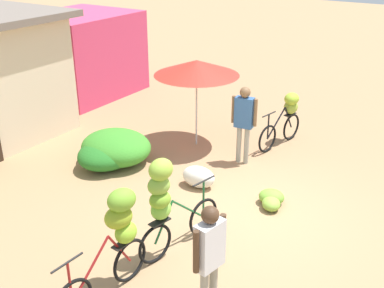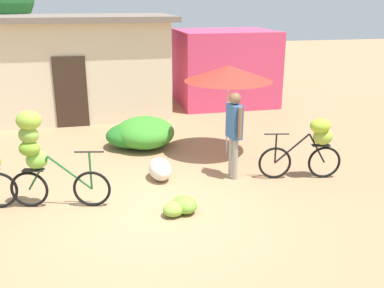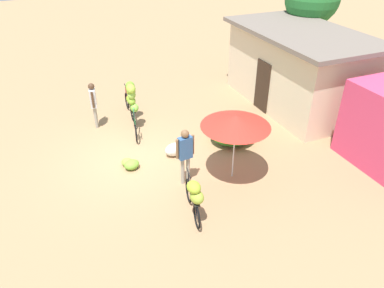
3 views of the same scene
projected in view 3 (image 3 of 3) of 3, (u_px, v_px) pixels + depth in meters
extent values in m
plane|color=#9E7A54|center=(134.00, 158.00, 12.07)|extent=(60.00, 60.00, 0.00)
cube|color=beige|center=(297.00, 70.00, 14.88)|extent=(5.79, 3.14, 2.88)
cube|color=#72665B|center=(303.00, 32.00, 14.08)|extent=(6.29, 3.64, 0.16)
cube|color=#332319|center=(262.00, 86.00, 14.59)|extent=(0.90, 0.06, 2.00)
cylinder|color=brown|center=(304.00, 47.00, 17.35)|extent=(0.31, 0.31, 2.96)
ellipsoid|color=#267023|center=(230.00, 130.00, 13.00)|extent=(1.45, 1.21, 0.61)
ellipsoid|color=#3A8B29|center=(233.00, 132.00, 12.78)|extent=(1.45, 1.62, 0.73)
cylinder|color=beige|center=(234.00, 148.00, 10.70)|extent=(0.04, 0.04, 2.02)
cone|color=red|center=(236.00, 121.00, 10.22)|extent=(1.99, 1.99, 0.35)
torus|color=black|center=(127.00, 101.00, 15.00)|extent=(0.67, 0.09, 0.67)
torus|color=black|center=(132.00, 112.00, 14.13)|extent=(0.67, 0.09, 0.67)
cylinder|color=maroon|center=(131.00, 103.00, 14.12)|extent=(0.41, 0.06, 0.66)
cylinder|color=maroon|center=(128.00, 97.00, 14.55)|extent=(0.73, 0.08, 0.66)
cylinder|color=black|center=(125.00, 86.00, 14.66)|extent=(0.50, 0.06, 0.03)
cylinder|color=maroon|center=(126.00, 94.00, 14.83)|extent=(0.04, 0.04, 0.64)
cube|color=black|center=(131.00, 102.00, 14.03)|extent=(0.37, 0.16, 0.02)
ellipsoid|color=#8CC22E|center=(130.00, 99.00, 13.89)|extent=(0.38, 0.31, 0.31)
ellipsoid|color=#88A324|center=(131.00, 92.00, 13.82)|extent=(0.49, 0.44, 0.33)
ellipsoid|color=#73A82E|center=(130.00, 86.00, 13.63)|extent=(0.50, 0.43, 0.33)
torus|color=black|center=(136.00, 133.00, 12.79)|extent=(0.66, 0.18, 0.66)
torus|color=black|center=(134.00, 119.00, 13.70)|extent=(0.66, 0.18, 0.66)
cylinder|color=#19592D|center=(134.00, 114.00, 13.38)|extent=(0.41, 0.12, 0.63)
cylinder|color=#19592D|center=(135.00, 121.00, 12.93)|extent=(0.72, 0.18, 0.64)
cylinder|color=black|center=(134.00, 115.00, 12.43)|extent=(0.50, 0.13, 0.03)
cylinder|color=#19592D|center=(135.00, 124.00, 12.61)|extent=(0.04, 0.04, 0.69)
cube|color=black|center=(133.00, 111.00, 13.42)|extent=(0.38, 0.21, 0.02)
ellipsoid|color=#7BBD3F|center=(134.00, 108.00, 13.28)|extent=(0.38, 0.31, 0.32)
ellipsoid|color=#77A62C|center=(132.00, 101.00, 13.21)|extent=(0.41, 0.36, 0.27)
ellipsoid|color=#86B140|center=(132.00, 95.00, 13.08)|extent=(0.44, 0.41, 0.30)
ellipsoid|color=#93BB3A|center=(131.00, 89.00, 12.92)|extent=(0.42, 0.34, 0.33)
torus|color=black|center=(189.00, 191.00, 10.11)|extent=(0.67, 0.17, 0.67)
torus|color=black|center=(197.00, 216.00, 9.27)|extent=(0.67, 0.17, 0.67)
cylinder|color=black|center=(195.00, 202.00, 9.25)|extent=(0.39, 0.11, 0.63)
cylinder|color=black|center=(191.00, 189.00, 9.68)|extent=(0.68, 0.16, 0.63)
cylinder|color=black|center=(188.00, 173.00, 9.79)|extent=(0.50, 0.12, 0.03)
cylinder|color=black|center=(189.00, 182.00, 9.95)|extent=(0.04, 0.04, 0.61)
cube|color=black|center=(196.00, 202.00, 9.16)|extent=(0.38, 0.20, 0.02)
ellipsoid|color=#96AF39|center=(197.00, 197.00, 9.05)|extent=(0.45, 0.37, 0.34)
ellipsoid|color=#9ABA30|center=(194.00, 187.00, 8.98)|extent=(0.43, 0.35, 0.29)
ellipsoid|color=#73AA36|center=(132.00, 165.00, 11.50)|extent=(0.55, 0.59, 0.29)
ellipsoid|color=#83B03D|center=(128.00, 162.00, 11.64)|extent=(0.52, 0.50, 0.25)
ellipsoid|color=silver|center=(175.00, 149.00, 12.11)|extent=(0.49, 0.73, 0.44)
cylinder|color=gray|center=(183.00, 171.00, 10.73)|extent=(0.11, 0.11, 0.86)
cylinder|color=gray|center=(188.00, 169.00, 10.81)|extent=(0.11, 0.11, 0.86)
cube|color=#33598C|center=(185.00, 148.00, 10.37)|extent=(0.25, 0.42, 0.68)
cylinder|color=brown|center=(177.00, 149.00, 10.24)|extent=(0.08, 0.08, 0.61)
cylinder|color=brown|center=(193.00, 144.00, 10.45)|extent=(0.08, 0.08, 0.61)
sphere|color=brown|center=(185.00, 134.00, 10.13)|extent=(0.23, 0.23, 0.23)
cylinder|color=gray|center=(96.00, 115.00, 13.73)|extent=(0.11, 0.11, 0.84)
cylinder|color=gray|center=(96.00, 118.00, 13.58)|extent=(0.11, 0.11, 0.84)
cube|color=silver|center=(93.00, 98.00, 13.26)|extent=(0.43, 0.27, 0.66)
cylinder|color=#4C3321|center=(93.00, 94.00, 13.45)|extent=(0.08, 0.08, 0.60)
cylinder|color=#4C3321|center=(93.00, 100.00, 13.04)|extent=(0.08, 0.08, 0.60)
sphere|color=#4C3321|center=(91.00, 86.00, 13.03)|extent=(0.23, 0.23, 0.23)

